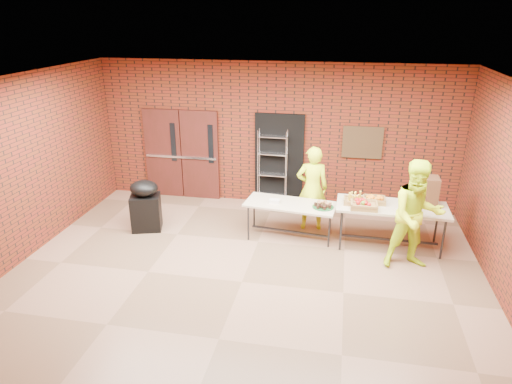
% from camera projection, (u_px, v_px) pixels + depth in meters
% --- Properties ---
extents(room, '(8.08, 7.08, 3.28)m').
position_uv_depth(room, '(241.00, 192.00, 6.94)').
color(room, brown).
rests_on(room, ground).
extents(double_doors, '(1.78, 0.12, 2.10)m').
position_uv_depth(double_doors, '(182.00, 154.00, 10.67)').
color(double_doors, '#441613').
rests_on(double_doors, room).
extents(dark_doorway, '(1.10, 0.06, 2.10)m').
position_uv_depth(dark_doorway, '(279.00, 160.00, 10.29)').
color(dark_doorway, black).
rests_on(dark_doorway, room).
extents(bronze_plaque, '(0.85, 0.04, 0.70)m').
position_uv_depth(bronze_plaque, '(362.00, 142.00, 9.78)').
color(bronze_plaque, '#402A19').
rests_on(bronze_plaque, room).
extents(wire_rack, '(0.65, 0.23, 1.76)m').
position_uv_depth(wire_rack, '(272.00, 168.00, 10.24)').
color(wire_rack, silver).
rests_on(wire_rack, room).
extents(table_left, '(1.82, 0.93, 0.72)m').
position_uv_depth(table_left, '(290.00, 206.00, 8.82)').
color(table_left, beige).
rests_on(table_left, room).
extents(table_right, '(2.03, 0.89, 0.83)m').
position_uv_depth(table_right, '(392.00, 209.00, 8.42)').
color(table_right, beige).
rests_on(table_right, room).
extents(basket_bananas, '(0.40, 0.31, 0.13)m').
position_uv_depth(basket_bananas, '(355.00, 201.00, 8.48)').
color(basket_bananas, olive).
rests_on(basket_bananas, table_right).
extents(basket_oranges, '(0.41, 0.32, 0.13)m').
position_uv_depth(basket_oranges, '(374.00, 200.00, 8.52)').
color(basket_oranges, olive).
rests_on(basket_oranges, table_right).
extents(basket_apples, '(0.48, 0.37, 0.15)m').
position_uv_depth(basket_apples, '(364.00, 205.00, 8.27)').
color(basket_apples, olive).
rests_on(basket_apples, table_right).
extents(muffin_tray, '(0.41, 0.41, 0.10)m').
position_uv_depth(muffin_tray, '(323.00, 205.00, 8.60)').
color(muffin_tray, '#155123').
rests_on(muffin_tray, table_left).
extents(napkin_box, '(0.20, 0.13, 0.07)m').
position_uv_depth(napkin_box, '(275.00, 201.00, 8.82)').
color(napkin_box, white).
rests_on(napkin_box, table_left).
extents(coffee_dispenser, '(0.41, 0.37, 0.54)m').
position_uv_depth(coffee_dispenser, '(426.00, 191.00, 8.36)').
color(coffee_dispenser, '#51311B').
rests_on(coffee_dispenser, table_right).
extents(cup_stack_front, '(0.08, 0.08, 0.24)m').
position_uv_depth(cup_stack_front, '(413.00, 205.00, 8.14)').
color(cup_stack_front, white).
rests_on(cup_stack_front, table_right).
extents(cup_stack_mid, '(0.08, 0.08, 0.23)m').
position_uv_depth(cup_stack_mid, '(416.00, 206.00, 8.10)').
color(cup_stack_mid, white).
rests_on(cup_stack_mid, table_right).
extents(cup_stack_back, '(0.08, 0.08, 0.24)m').
position_uv_depth(cup_stack_back, '(407.00, 201.00, 8.30)').
color(cup_stack_back, white).
rests_on(cup_stack_back, table_right).
extents(covered_grill, '(0.69, 0.63, 1.05)m').
position_uv_depth(covered_grill, '(146.00, 205.00, 9.20)').
color(covered_grill, black).
rests_on(covered_grill, room).
extents(volunteer_woman, '(0.69, 0.50, 1.74)m').
position_uv_depth(volunteer_woman, '(312.00, 188.00, 9.12)').
color(volunteer_woman, '#DAFF1C').
rests_on(volunteer_woman, room).
extents(volunteer_man, '(1.08, 0.93, 1.93)m').
position_uv_depth(volunteer_man, '(416.00, 216.00, 7.66)').
color(volunteer_man, '#DAFF1C').
rests_on(volunteer_man, room).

